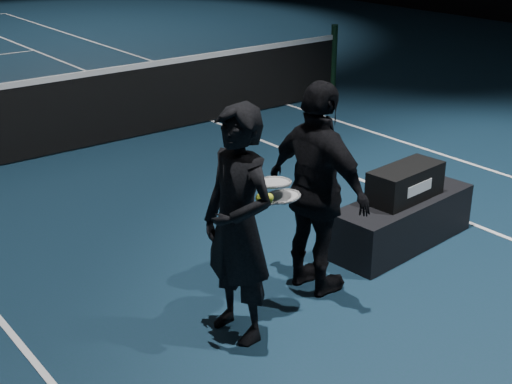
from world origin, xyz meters
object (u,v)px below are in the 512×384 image
Objects in this scene: player_a at (238,226)px; tennis_balls at (264,195)px; racket_bag at (405,183)px; player_bench at (402,221)px; racket_upper at (274,182)px; player_b at (318,190)px; racket_lower at (283,196)px.

tennis_balls is (0.25, 0.05, 0.14)m from player_a.
player_bench is at bearing 0.00° from racket_bag.
racket_upper is at bearing -179.81° from player_bench.
racket_bag is 0.44× the size of player_b.
player_a reaches higher than racket_lower.
racket_lower is 5.67× the size of tennis_balls.
player_bench is 1.78m from racket_upper.
player_a is 0.46m from racket_lower.
player_a reaches higher than racket_bag.
player_a is at bearing -178.29° from racket_upper.
racket_lower is (-0.39, -0.06, 0.07)m from player_b.
player_a is at bearing -180.00° from racket_lower.
racket_bag is 1.78m from tennis_balls.
tennis_balls is at bearing -178.34° from player_bench.
racket_upper is at bearing -179.81° from racket_bag.
tennis_balls is at bearing 95.55° from player_a.
tennis_balls reaches higher than racket_bag.
racket_bag reaches higher than player_bench.
racket_bag is at bearing 92.51° from player_a.
player_bench is 12.12× the size of tennis_balls.
racket_upper is at bearing 90.61° from player_b.
player_b reaches higher than racket_bag.
player_bench is 0.36m from racket_bag.
racket_upper is at bearing 22.67° from tennis_balls.
tennis_balls is at bearing 178.53° from racket_lower.
tennis_balls is (-0.14, -0.06, -0.05)m from racket_upper.
racket_bag is at bearing 6.73° from tennis_balls.
racket_bag is at bearing -7.84° from racket_upper.
player_b is 0.61m from tennis_balls.
player_a is at bearing 95.69° from player_b.
tennis_balls is (-0.59, -0.09, 0.14)m from player_b.
player_b is at bearing 94.43° from player_a.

